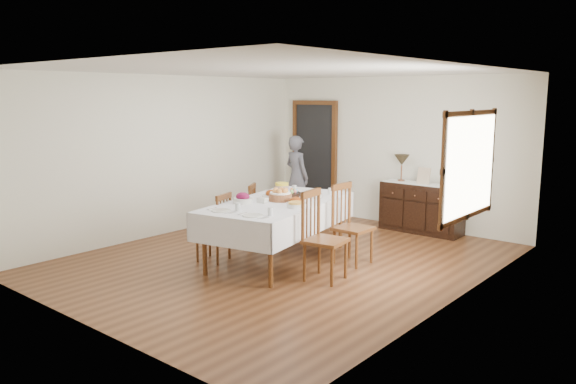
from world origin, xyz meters
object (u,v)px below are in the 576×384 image
Objects in this scene: chair_left_far at (244,214)px; sideboard at (422,208)px; table_lamp at (402,161)px; chair_right_near at (321,235)px; chair_right_far at (350,223)px; dining_table at (278,208)px; chair_left_near at (216,227)px; person at (297,174)px.

chair_left_far is 3.02m from sideboard.
table_lamp is (-0.41, 0.02, 0.76)m from sideboard.
chair_right_near is 3.06m from sideboard.
dining_table is at bearing 124.45° from chair_right_far.
dining_table is 2.85m from table_lamp.
sideboard is at bearing 63.53° from dining_table.
person is (-0.95, 2.94, 0.34)m from chair_left_near.
chair_right_far is at bearing -78.52° from table_lamp.
chair_right_near is 2.44× the size of table_lamp.
chair_right_near is 0.82× the size of sideboard.
dining_table is 1.03m from chair_left_far.
chair_left_far is at bearing 118.58° from person.
dining_table is at bearing 135.40° from person.
chair_right_far reaches higher than chair_left_near.
chair_right_near is 3.66m from person.
sideboard is at bearing 2.13° from chair_right_far.
chair_left_near is 2.08× the size of table_lamp.
person is at bearing 53.87° from chair_right_far.
chair_right_far is at bearing 22.66° from dining_table.
table_lamp reaches higher than chair_right_far.
chair_left_far reaches higher than dining_table.
chair_right_near is at bearing 42.70° from chair_left_far.
dining_table reaches higher than sideboard.
dining_table is 2.34× the size of chair_right_near.
sideboard is 2.97× the size of table_lamp.
chair_left_near is 0.93m from chair_left_far.
chair_right_far is at bearing 0.59° from chair_right_near.
table_lamp is at bearing 71.71° from dining_table.
chair_left_near reaches higher than sideboard.
sideboard is (1.41, 3.35, -0.07)m from chair_left_near.
chair_right_far is 2.38m from table_lamp.
chair_left_far is (-0.95, 0.30, -0.26)m from dining_table.
person reaches higher than chair_right_near.
chair_left_far is 2.05× the size of table_lamp.
chair_left_near is at bearing 128.63° from chair_right_far.
person is at bearing 166.72° from chair_left_far.
dining_table is at bearing 65.34° from chair_right_near.
chair_left_near is 1.84m from chair_right_far.
sideboard is 0.83× the size of person.
chair_left_near is at bearing -106.45° from table_lamp.
dining_table is 2.40× the size of chair_right_far.
chair_right_near reaches higher than dining_table.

